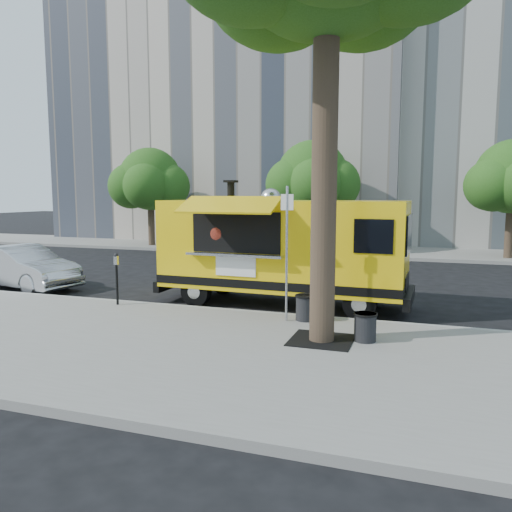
# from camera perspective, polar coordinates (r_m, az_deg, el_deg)

# --- Properties ---
(ground) EXTENTS (120.00, 120.00, 0.00)m
(ground) POSITION_cam_1_polar(r_m,az_deg,el_deg) (13.24, -1.27, -5.89)
(ground) COLOR black
(ground) RESTS_ON ground
(sidewalk) EXTENTS (60.00, 6.00, 0.15)m
(sidewalk) POSITION_cam_1_polar(r_m,az_deg,el_deg) (9.69, -9.49, -10.42)
(sidewalk) COLOR gray
(sidewalk) RESTS_ON ground
(curb) EXTENTS (60.00, 0.14, 0.16)m
(curb) POSITION_cam_1_polar(r_m,az_deg,el_deg) (12.38, -2.75, -6.47)
(curb) COLOR #999993
(curb) RESTS_ON ground
(far_sidewalk) EXTENTS (60.00, 5.00, 0.15)m
(far_sidewalk) POSITION_cam_1_polar(r_m,az_deg,el_deg) (26.17, 8.85, 0.64)
(far_sidewalk) COLOR gray
(far_sidewalk) RESTS_ON ground
(building_left) EXTENTS (22.00, 14.00, 24.00)m
(building_left) POSITION_cam_1_polar(r_m,az_deg,el_deg) (37.42, -1.37, 21.04)
(building_left) COLOR #BDAE9E
(building_left) RESTS_ON ground
(tree_well) EXTENTS (1.20, 1.20, 0.02)m
(tree_well) POSITION_cam_1_polar(r_m,az_deg,el_deg) (9.91, 7.50, -9.50)
(tree_well) COLOR black
(tree_well) RESTS_ON sidewalk
(far_tree_a) EXTENTS (3.42, 3.42, 5.36)m
(far_tree_a) POSITION_cam_1_polar(r_m,az_deg,el_deg) (28.37, -12.00, 8.55)
(far_tree_a) COLOR #33261C
(far_tree_a) RESTS_ON far_sidewalk
(far_tree_b) EXTENTS (3.60, 3.60, 5.50)m
(far_tree_b) POSITION_cam_1_polar(r_m,az_deg,el_deg) (25.43, 6.45, 8.98)
(far_tree_b) COLOR #33261C
(far_tree_b) RESTS_ON far_sidewalk
(sign_post) EXTENTS (0.28, 0.06, 3.00)m
(sign_post) POSITION_cam_1_polar(r_m,az_deg,el_deg) (11.02, 3.54, 1.20)
(sign_post) COLOR silver
(sign_post) RESTS_ON sidewalk
(parking_meter) EXTENTS (0.11, 0.11, 1.33)m
(parking_meter) POSITION_cam_1_polar(r_m,az_deg,el_deg) (13.23, -15.65, -1.84)
(parking_meter) COLOR black
(parking_meter) RESTS_ON sidewalk
(food_truck) EXTENTS (6.80, 3.20, 3.32)m
(food_truck) POSITION_cam_1_polar(r_m,az_deg,el_deg) (13.28, 2.85, 0.97)
(food_truck) COLOR yellow
(food_truck) RESTS_ON ground
(sedan) EXTENTS (4.34, 2.29, 1.36)m
(sedan) POSITION_cam_1_polar(r_m,az_deg,el_deg) (17.42, -25.10, -1.16)
(sedan) COLOR #B6B8BD
(sedan) RESTS_ON ground
(trash_bin_left) EXTENTS (0.46, 0.46, 0.55)m
(trash_bin_left) POSITION_cam_1_polar(r_m,az_deg,el_deg) (9.93, 12.37, -7.83)
(trash_bin_left) COLOR black
(trash_bin_left) RESTS_ON sidewalk
(trash_bin_right) EXTENTS (0.48, 0.48, 0.58)m
(trash_bin_right) POSITION_cam_1_polar(r_m,az_deg,el_deg) (11.32, 5.69, -5.79)
(trash_bin_right) COLOR black
(trash_bin_right) RESTS_ON sidewalk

